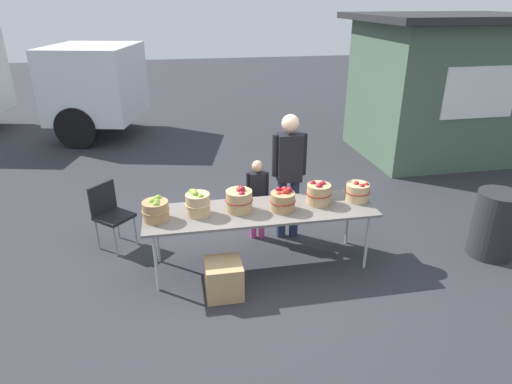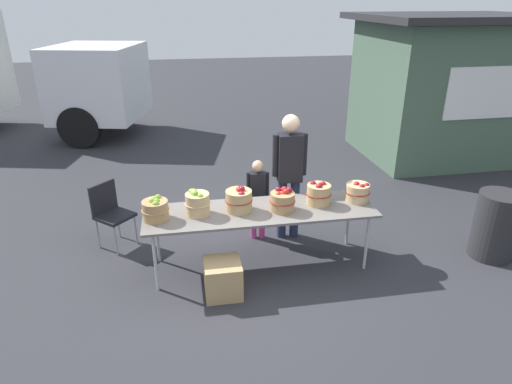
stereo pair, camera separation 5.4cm
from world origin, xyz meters
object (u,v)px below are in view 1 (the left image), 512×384
(child_customer, at_px, (257,193))
(produce_crate, at_px, (224,278))
(market_table, at_px, (261,213))
(apple_basket_red_1, at_px, (283,200))
(apple_basket_green_1, at_px, (198,203))
(folding_chair, at_px, (110,211))
(trash_barrel, at_px, (494,224))
(apple_basket_green_0, at_px, (156,210))
(apple_basket_red_2, at_px, (319,193))
(apple_basket_red_3, at_px, (357,191))
(apple_basket_red_0, at_px, (239,200))
(vendor_adult, at_px, (289,168))

(child_customer, height_order, produce_crate, child_customer)
(market_table, height_order, apple_basket_red_1, apple_basket_red_1)
(produce_crate, bearing_deg, apple_basket_green_1, 112.46)
(child_customer, bearing_deg, apple_basket_green_1, 46.39)
(folding_chair, relative_size, trash_barrel, 1.01)
(market_table, bearing_deg, child_customer, 82.48)
(market_table, height_order, trash_barrel, trash_barrel)
(apple_basket_green_0, distance_m, produce_crate, 1.07)
(folding_chair, bearing_deg, apple_basket_red_2, -64.08)
(market_table, height_order, produce_crate, market_table)
(apple_basket_red_1, distance_m, apple_basket_red_3, 0.96)
(market_table, xyz_separation_m, trash_barrel, (2.93, -0.29, -0.29))
(apple_basket_green_0, distance_m, apple_basket_red_1, 1.45)
(market_table, relative_size, apple_basket_red_0, 8.34)
(apple_basket_red_2, bearing_deg, apple_basket_red_3, 0.66)
(apple_basket_red_1, height_order, apple_basket_red_3, apple_basket_red_1)
(apple_basket_green_0, distance_m, folding_chair, 1.11)
(child_customer, distance_m, folding_chair, 1.92)
(child_customer, bearing_deg, folding_chair, 3.44)
(market_table, distance_m, apple_basket_red_2, 0.74)
(apple_basket_green_0, bearing_deg, apple_basket_red_1, -0.44)
(apple_basket_green_0, distance_m, child_customer, 1.48)
(apple_basket_green_1, relative_size, vendor_adult, 0.18)
(vendor_adult, height_order, child_customer, vendor_adult)
(child_customer, relative_size, trash_barrel, 1.31)
(apple_basket_red_3, distance_m, folding_chair, 3.14)
(apple_basket_red_3, height_order, produce_crate, apple_basket_red_3)
(apple_basket_red_2, relative_size, vendor_adult, 0.18)
(apple_basket_green_1, xyz_separation_m, apple_basket_red_3, (1.94, 0.04, -0.03))
(market_table, relative_size, apple_basket_red_3, 8.91)
(apple_basket_red_2, bearing_deg, apple_basket_red_1, -168.56)
(child_customer, bearing_deg, apple_basket_red_1, 110.58)
(apple_basket_red_3, height_order, child_customer, child_customer)
(apple_basket_red_2, relative_size, folding_chair, 0.35)
(apple_basket_green_1, height_order, apple_basket_red_3, apple_basket_green_1)
(apple_basket_green_1, bearing_deg, trash_barrel, -4.82)
(apple_basket_red_2, distance_m, vendor_adult, 0.64)
(apple_basket_red_2, height_order, trash_barrel, apple_basket_red_2)
(apple_basket_green_1, xyz_separation_m, apple_basket_red_2, (1.44, 0.04, -0.01))
(apple_basket_red_1, height_order, produce_crate, apple_basket_red_1)
(apple_basket_green_0, relative_size, apple_basket_red_1, 1.02)
(apple_basket_red_2, xyz_separation_m, child_customer, (-0.63, 0.62, -0.22))
(apple_basket_green_1, bearing_deg, vendor_adult, 27.06)
(apple_basket_red_3, distance_m, produce_crate, 1.93)
(child_customer, bearing_deg, market_table, 90.03)
(apple_basket_red_1, distance_m, child_customer, 0.76)
(folding_chair, bearing_deg, apple_basket_green_1, -83.31)
(trash_barrel, distance_m, produce_crate, 3.45)
(market_table, bearing_deg, apple_basket_red_2, 4.35)
(apple_basket_red_2, distance_m, folding_chair, 2.67)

